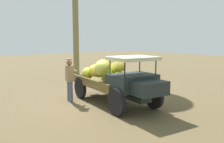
% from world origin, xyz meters
% --- Properties ---
extents(ground_plane, '(60.00, 60.00, 0.00)m').
position_xyz_m(ground_plane, '(0.00, 0.00, 0.00)').
color(ground_plane, brown).
extents(truck, '(4.60, 2.27, 1.89)m').
position_xyz_m(truck, '(0.62, 0.26, 0.99)').
color(truck, '#1E2828').
rests_on(truck, ground).
extents(farmer, '(0.53, 0.49, 1.73)m').
position_xyz_m(farmer, '(-0.86, -0.92, 0.98)').
color(farmer, '#4F586E').
rests_on(farmer, ground).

